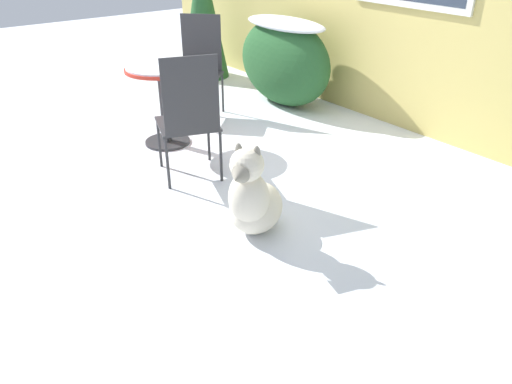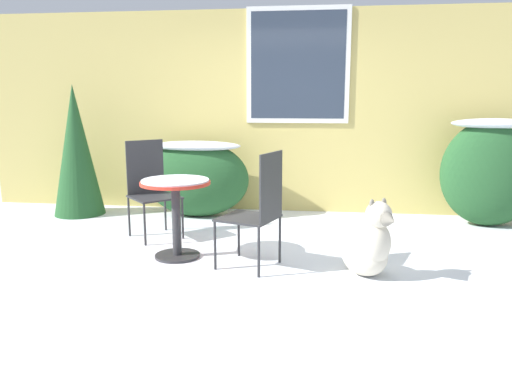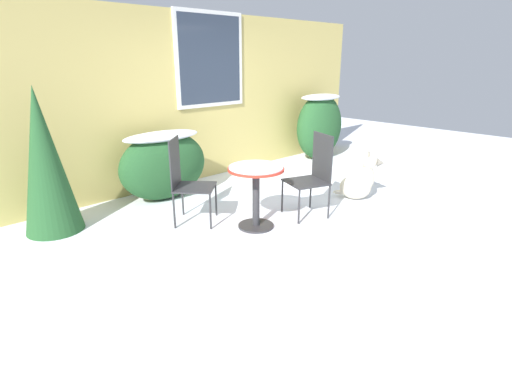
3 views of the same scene
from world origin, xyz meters
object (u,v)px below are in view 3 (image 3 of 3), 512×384
Objects in this scene: patio_table at (256,183)px; patio_chair_near_table at (186,179)px; dog at (360,181)px; patio_chair_far_side at (313,173)px.

patio_table is 0.87m from patio_chair_near_table.
patio_table is at bearing 138.35° from dog.
patio_chair_near_table is (-0.50, 0.71, 0.00)m from patio_table.
patio_chair_far_side is at bearing -77.67° from patio_chair_near_table.
patio_chair_far_side is 1.50× the size of dog.
patio_chair_near_table and patio_chair_far_side have the same top height.
patio_table is 1.08× the size of dog.
patio_chair_near_table is at bearing 124.14° from dog.
dog is (0.98, -0.11, -0.30)m from patio_chair_far_side.
patio_table is 0.72× the size of patio_chair_near_table.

